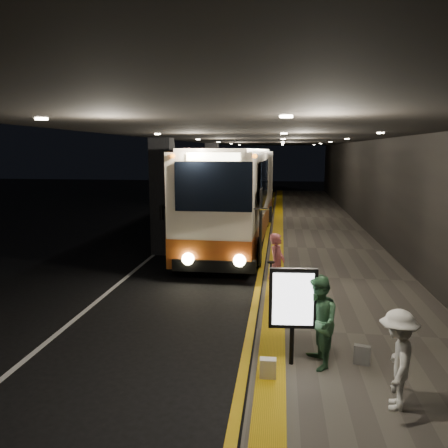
# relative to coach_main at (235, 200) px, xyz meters

# --- Properties ---
(ground) EXTENTS (90.00, 90.00, 0.00)m
(ground) POSITION_rel_coach_main_xyz_m (-1.03, -6.38, -1.86)
(ground) COLOR black
(lane_line_white) EXTENTS (0.12, 50.00, 0.01)m
(lane_line_white) POSITION_rel_coach_main_xyz_m (-2.83, -1.38, -1.86)
(lane_line_white) COLOR silver
(lane_line_white) RESTS_ON ground
(kerb_stripe_yellow) EXTENTS (0.18, 50.00, 0.01)m
(kerb_stripe_yellow) POSITION_rel_coach_main_xyz_m (1.32, -1.38, -1.86)
(kerb_stripe_yellow) COLOR gold
(kerb_stripe_yellow) RESTS_ON ground
(sidewalk) EXTENTS (4.50, 50.00, 0.15)m
(sidewalk) POSITION_rel_coach_main_xyz_m (3.72, -1.38, -1.79)
(sidewalk) COLOR #514C44
(sidewalk) RESTS_ON ground
(tactile_strip) EXTENTS (0.50, 50.00, 0.01)m
(tactile_strip) POSITION_rel_coach_main_xyz_m (1.82, -1.38, -1.70)
(tactile_strip) COLOR gold
(tactile_strip) RESTS_ON sidewalk
(terminal_wall) EXTENTS (0.10, 50.00, 6.00)m
(terminal_wall) POSITION_rel_coach_main_xyz_m (5.97, -1.38, 1.14)
(terminal_wall) COLOR black
(terminal_wall) RESTS_ON ground
(support_columns) EXTENTS (0.80, 24.80, 4.40)m
(support_columns) POSITION_rel_coach_main_xyz_m (-2.53, -2.38, 0.34)
(support_columns) COLOR black
(support_columns) RESTS_ON ground
(canopy) EXTENTS (9.00, 50.00, 0.40)m
(canopy) POSITION_rel_coach_main_xyz_m (1.47, -1.38, 2.74)
(canopy) COLOR black
(canopy) RESTS_ON support_columns
(coach_main) EXTENTS (2.90, 12.51, 3.88)m
(coach_main) POSITION_rel_coach_main_xyz_m (0.00, 0.00, 0.00)
(coach_main) COLOR beige
(coach_main) RESTS_ON ground
(coach_second) EXTENTS (2.67, 11.58, 3.62)m
(coach_second) POSITION_rel_coach_main_xyz_m (0.06, 10.58, -0.12)
(coach_second) COLOR beige
(coach_second) RESTS_ON ground
(coach_third) EXTENTS (2.75, 11.86, 3.71)m
(coach_third) POSITION_rel_coach_main_xyz_m (-0.28, 24.23, -0.08)
(coach_third) COLOR beige
(coach_third) RESTS_ON ground
(passenger_boarding) EXTENTS (0.56, 0.70, 1.66)m
(passenger_boarding) POSITION_rel_coach_main_xyz_m (1.86, -7.30, -0.88)
(passenger_boarding) COLOR #B55455
(passenger_boarding) RESTS_ON sidewalk
(passenger_waiting_green) EXTENTS (0.64, 0.88, 1.65)m
(passenger_waiting_green) POSITION_rel_coach_main_xyz_m (2.61, -11.07, -0.88)
(passenger_waiting_green) COLOR #3D6E49
(passenger_waiting_green) RESTS_ON sidewalk
(passenger_waiting_white) EXTENTS (0.67, 1.05, 1.51)m
(passenger_waiting_white) POSITION_rel_coach_main_xyz_m (3.67, -12.18, -0.96)
(passenger_waiting_white) COLOR silver
(passenger_waiting_white) RESTS_ON sidewalk
(bag_polka) EXTENTS (0.31, 0.19, 0.34)m
(bag_polka) POSITION_rel_coach_main_xyz_m (3.42, -10.88, -1.54)
(bag_polka) COLOR black
(bag_polka) RESTS_ON sidewalk
(bag_plain) EXTENTS (0.28, 0.17, 0.34)m
(bag_plain) POSITION_rel_coach_main_xyz_m (1.77, -11.59, -1.54)
(bag_plain) COLOR silver
(bag_plain) RESTS_ON sidewalk
(info_sign) EXTENTS (0.84, 0.18, 1.77)m
(info_sign) POSITION_rel_coach_main_xyz_m (2.17, -11.05, -0.52)
(info_sign) COLOR black
(info_sign) RESTS_ON sidewalk
(stanchion_post) EXTENTS (0.05, 0.05, 1.11)m
(stanchion_post) POSITION_rel_coach_main_xyz_m (1.72, -8.13, -1.16)
(stanchion_post) COLOR black
(stanchion_post) RESTS_ON sidewalk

